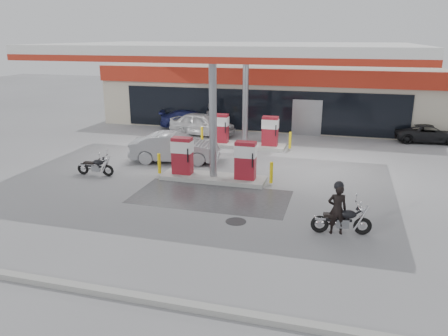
# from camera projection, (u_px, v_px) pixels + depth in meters

# --- Properties ---
(ground) EXTENTS (90.00, 90.00, 0.00)m
(ground) POSITION_uv_depth(u_px,v_px,m) (198.00, 196.00, 16.93)
(ground) COLOR gray
(ground) RESTS_ON ground
(wet_patch) EXTENTS (6.00, 3.00, 0.00)m
(wet_patch) POSITION_uv_depth(u_px,v_px,m) (211.00, 197.00, 16.81)
(wet_patch) COLOR #4C4C4F
(wet_patch) RESTS_ON ground
(drain_cover) EXTENTS (0.70, 0.70, 0.01)m
(drain_cover) POSITION_uv_depth(u_px,v_px,m) (236.00, 221.00, 14.58)
(drain_cover) COLOR #38383A
(drain_cover) RESTS_ON ground
(kerb) EXTENTS (28.00, 0.25, 0.15)m
(kerb) POSITION_uv_depth(u_px,v_px,m) (104.00, 292.00, 10.46)
(kerb) COLOR gray
(kerb) RESTS_ON ground
(store_building) EXTENTS (22.00, 8.22, 4.00)m
(store_building) POSITION_uv_depth(u_px,v_px,m) (270.00, 93.00, 31.03)
(store_building) COLOR #B9AE9B
(store_building) RESTS_ON ground
(canopy) EXTENTS (16.00, 10.02, 5.51)m
(canopy) POSITION_uv_depth(u_px,v_px,m) (232.00, 51.00, 20.00)
(canopy) COLOR silver
(canopy) RESTS_ON ground
(pump_island_near) EXTENTS (5.14, 1.30, 1.78)m
(pump_island_near) POSITION_uv_depth(u_px,v_px,m) (213.00, 164.00, 18.57)
(pump_island_near) COLOR #9E9E99
(pump_island_near) RESTS_ON ground
(pump_island_far) EXTENTS (5.14, 1.30, 1.78)m
(pump_island_far) POSITION_uv_depth(u_px,v_px,m) (245.00, 134.00, 24.10)
(pump_island_far) COLOR #9E9E99
(pump_island_far) RESTS_ON ground
(main_motorcycle) EXTENTS (1.88, 0.72, 0.97)m
(main_motorcycle) POSITION_uv_depth(u_px,v_px,m) (342.00, 221.00, 13.58)
(main_motorcycle) COLOR black
(main_motorcycle) RESTS_ON ground
(biker_main) EXTENTS (0.66, 0.50, 1.63)m
(biker_main) POSITION_uv_depth(u_px,v_px,m) (337.00, 209.00, 13.49)
(biker_main) COLOR black
(biker_main) RESTS_ON ground
(parked_motorcycle) EXTENTS (1.74, 0.67, 0.89)m
(parked_motorcycle) POSITION_uv_depth(u_px,v_px,m) (96.00, 167.00, 19.26)
(parked_motorcycle) COLOR black
(parked_motorcycle) RESTS_ON ground
(sedan_white) EXTENTS (4.34, 2.36, 1.40)m
(sedan_white) POSITION_uv_depth(u_px,v_px,m) (202.00, 124.00, 26.95)
(sedan_white) COLOR silver
(sedan_white) RESTS_ON ground
(attendant) EXTENTS (0.76, 0.97, 1.95)m
(attendant) POSITION_uv_depth(u_px,v_px,m) (212.00, 118.00, 27.31)
(attendant) COLOR #535358
(attendant) RESTS_ON ground
(hatchback_silver) EXTENTS (4.51, 2.24, 1.42)m
(hatchback_silver) POSITION_uv_depth(u_px,v_px,m) (175.00, 148.00, 21.27)
(hatchback_silver) COLOR gray
(hatchback_silver) RESTS_ON ground
(parked_car_left) EXTENTS (4.51, 2.64, 1.23)m
(parked_car_left) POSITION_uv_depth(u_px,v_px,m) (192.00, 119.00, 28.97)
(parked_car_left) COLOR #151A49
(parked_car_left) RESTS_ON ground
(parked_car_right) EXTENTS (3.92, 2.12, 1.04)m
(parked_car_right) POSITION_uv_depth(u_px,v_px,m) (428.00, 133.00, 25.27)
(parked_car_right) COLOR black
(parked_car_right) RESTS_ON ground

